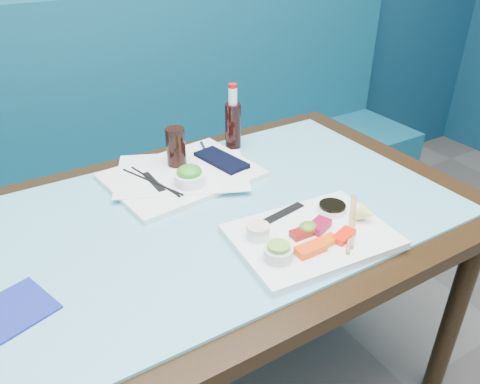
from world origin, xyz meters
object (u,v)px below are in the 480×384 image
cola_glass (176,147)px  blue_napkin (14,309)px  dining_table (221,236)px  serving_tray (182,175)px  sashimi_plate (312,237)px  cola_bottle_body (233,126)px  seaweed_bowl (190,179)px  booth_bench (129,194)px

cola_glass → blue_napkin: 0.66m
dining_table → serving_tray: 0.23m
sashimi_plate → cola_glass: 0.52m
dining_table → sashimi_plate: bearing=-62.7°
blue_napkin → cola_bottle_body: bearing=29.6°
cola_glass → cola_bottle_body: 0.24m
cola_bottle_body → seaweed_bowl: bearing=-144.0°
sashimi_plate → blue_napkin: sashimi_plate is taller
serving_tray → cola_glass: cola_glass is taller
booth_bench → cola_glass: (-0.00, -0.57, 0.46)m
dining_table → blue_napkin: (-0.53, -0.11, 0.09)m
dining_table → blue_napkin: 0.55m
dining_table → seaweed_bowl: seaweed_bowl is taller
dining_table → booth_bench: bearing=90.0°
seaweed_bowl → cola_glass: bearing=81.3°
sashimi_plate → blue_napkin: 0.67m
dining_table → seaweed_bowl: size_ratio=15.85×
booth_bench → sashimi_plate: 1.15m
booth_bench → serving_tray: bearing=-91.1°
cola_bottle_body → booth_bench: bearing=113.8°
dining_table → cola_glass: size_ratio=11.63×
cola_glass → blue_napkin: size_ratio=0.89×
booth_bench → blue_napkin: booth_bench is taller
cola_glass → cola_bottle_body: (0.23, 0.05, -0.00)m
seaweed_bowl → blue_napkin: bearing=-153.9°
sashimi_plate → cola_glass: bearing=108.5°
blue_napkin → booth_bench: bearing=60.8°
sashimi_plate → serving_tray: (-0.13, 0.45, -0.00)m
booth_bench → seaweed_bowl: (-0.02, -0.70, 0.42)m
booth_bench → seaweed_bowl: 0.82m
cola_glass → serving_tray: bearing=-100.3°
cola_glass → blue_napkin: bearing=-144.4°
booth_bench → cola_glass: booth_bench is taller
dining_table → seaweed_bowl: 0.19m
booth_bench → serving_tray: (-0.01, -0.63, 0.39)m
dining_table → cola_glass: bearing=90.4°
dining_table → cola_glass: 0.31m
blue_napkin → seaweed_bowl: bearing=26.1°
dining_table → cola_bottle_body: cola_bottle_body is taller
serving_tray → seaweed_bowl: 0.08m
dining_table → sashimi_plate: 0.28m
booth_bench → blue_napkin: 1.16m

